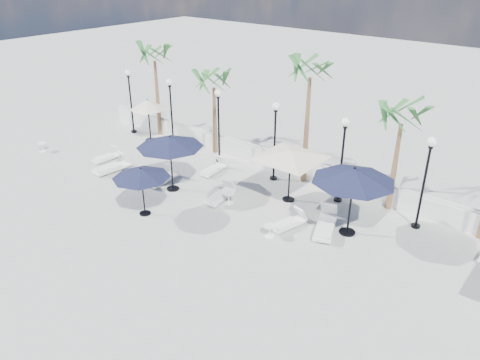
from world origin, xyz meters
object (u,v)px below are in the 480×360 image
Objects in this scene: lounger_2 at (214,168)px; parasol_cream_sq_a at (291,150)px; lounger_5 at (220,195)px; parasol_navy_mid at (141,173)px; lounger_1 at (112,166)px; lounger_4 at (289,222)px; lounger_7 at (326,225)px; lounger_3 at (163,178)px; lounger_0 at (107,156)px; parasol_cream_small at (148,105)px; parasol_navy_right at (354,175)px; parasol_navy_left at (170,142)px.

lounger_2 is 0.33× the size of parasol_cream_sq_a.
lounger_5 is 3.76m from parasol_navy_mid.
lounger_1 reaches higher than lounger_2.
lounger_4 is 1.44m from lounger_7.
lounger_1 reaches higher than lounger_3.
lounger_3 is 0.78× the size of parasol_navy_mid.
lounger_5 is (3.30, 0.43, -0.00)m from lounger_3.
lounger_0 is 4.30m from lounger_3.
parasol_cream_small is at bearing 151.35° from lounger_5.
lounger_2 is 5.22m from parasol_navy_mid.
parasol_navy_right is at bearing -13.60° from parasol_cream_sq_a.
lounger_2 is 0.55× the size of parasol_navy_right.
parasol_navy_left is 1.21× the size of parasol_cream_small.
lounger_0 is 10.46m from parasol_cream_sq_a.
lounger_0 is at bearing -83.21° from parasol_cream_small.
lounger_2 is (4.05, 3.10, -0.04)m from lounger_1.
lounger_7 is 2.39m from parasol_navy_right.
lounger_3 is (2.92, 0.72, -0.02)m from lounger_1.
lounger_1 reaches higher than lounger_5.
lounger_1 is at bearing -173.57° from lounger_3.
lounger_5 is at bearing 15.00° from lounger_1.
lounger_7 is at bearing 10.04° from parasol_navy_left.
parasol_navy_left is 8.24m from parasol_navy_right.
lounger_1 reaches higher than lounger_4.
parasol_navy_left is (-2.38, -0.64, 2.12)m from lounger_5.
parasol_navy_left is (5.22, -0.15, 2.15)m from lounger_0.
lounger_0 is 0.95× the size of lounger_4.
parasol_navy_mid is 0.95× the size of parasol_cream_small.
parasol_cream_sq_a is (4.74, 2.51, 0.03)m from parasol_navy_left.
lounger_4 is at bearing -24.62° from lounger_2.
lounger_1 is 5.10m from lounger_2.
parasol_navy_right is (7.84, -0.88, 2.29)m from lounger_2.
parasol_navy_mid is 8.66m from parasol_cream_small.
lounger_0 is 3.92m from parasol_cream_small.
parasol_navy_mid reaches higher than lounger_1.
lounger_0 is 0.66× the size of parasol_cream_small.
lounger_4 is at bearing -55.43° from parasol_cream_sq_a.
parasol_cream_small reaches higher than lounger_4.
parasol_navy_left is at bearing -160.39° from lounger_4.
lounger_2 is at bearing 57.09° from lounger_3.
parasol_cream_sq_a is at bearing 14.65° from lounger_3.
lounger_5 is at bearing 61.21° from parasol_navy_mid.
lounger_4 is at bearing 29.30° from parasol_navy_mid.
lounger_2 is 6.22m from parasol_cream_small.
parasol_navy_mid is (-6.56, -3.62, 1.61)m from lounger_7.
parasol_navy_left is 0.58× the size of parasol_cream_sq_a.
lounger_3 is 9.38m from parasol_navy_right.
lounger_7 is 0.93× the size of parasol_navy_mid.
lounger_2 is 2.91m from lounger_5.
parasol_navy_left is at bearing -0.35° from lounger_0.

